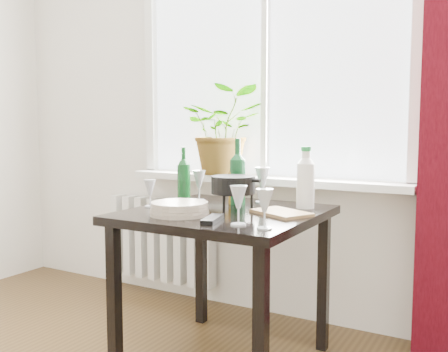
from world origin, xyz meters
The scene contains 18 objects.
window centered at (0.00, 2.22, 1.60)m, with size 1.72×0.08×1.62m.
windowsill centered at (0.00, 2.15, 0.82)m, with size 1.72×0.20×0.04m.
radiator centered at (-0.75, 2.18, 0.38)m, with size 0.80×0.10×0.55m.
table centered at (0.10, 1.55, 0.65)m, with size 0.85×0.85×0.74m.
potted_plant centered at (-0.25, 2.16, 1.11)m, with size 0.48×0.41×0.53m, color #1D671B.
wine_bottle_left centered at (-0.22, 1.69, 0.88)m, with size 0.07×0.07×0.29m, color #0B3D16, non-canonical shape.
wine_bottle_right centered at (0.06, 1.75, 0.91)m, with size 0.08×0.08×0.34m, color #0C401C, non-canonical shape.
bottle_amber centered at (0.04, 1.75, 0.86)m, with size 0.06×0.06×0.24m, color #7E560E, non-canonical shape.
cleaning_bottle centered at (0.40, 1.81, 0.89)m, with size 0.09×0.09×0.30m, color white, non-canonical shape.
wineglass_front_right centered at (0.32, 1.27, 0.82)m, with size 0.07×0.07×0.16m, color silver, non-canonical shape.
wineglass_far_right centered at (0.44, 1.25, 0.82)m, with size 0.07×0.07×0.16m, color silver, non-canonical shape.
wineglass_back_center centered at (0.14, 1.86, 0.83)m, with size 0.08×0.08×0.19m, color silver, non-canonical shape.
wineglass_back_left centered at (-0.18, 1.76, 0.82)m, with size 0.07×0.07×0.17m, color #B0B5BE, non-canonical shape.
wineglass_front_left centered at (-0.27, 1.46, 0.81)m, with size 0.06×0.06×0.14m, color silver, non-canonical shape.
plate_stack centered at (-0.02, 1.35, 0.77)m, with size 0.27×0.27×0.06m, color #BFB19E.
fondue_pot centered at (0.12, 1.59, 0.82)m, with size 0.24×0.21×0.16m, color black, non-canonical shape.
tv_remote centered at (0.19, 1.29, 0.75)m, with size 0.05×0.18×0.02m, color black.
cutting_board centered at (0.37, 1.59, 0.75)m, with size 0.26×0.17×0.01m, color olive.
Camera 1 is at (1.25, -0.46, 1.13)m, focal length 40.00 mm.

